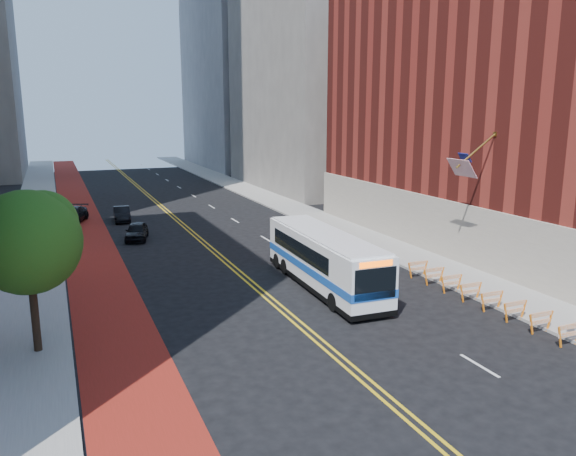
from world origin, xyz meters
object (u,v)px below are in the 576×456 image
Objects in this scene: car_a at (137,231)px; car_c at (73,215)px; car_b at (122,214)px; transit_bus at (324,259)px; street_tree at (29,238)px.

car_c reaches higher than car_a.
car_a is 0.99× the size of car_b.
transit_bus is at bearing -67.62° from car_b.
street_tree is 15.55m from transit_bus.
car_b is (-8.27, 24.32, -1.01)m from transit_bus.
street_tree is 1.71× the size of car_b.
car_a is at bearing 71.10° from street_tree.
car_b is at bearing 76.72° from street_tree.
car_b is 0.84× the size of car_c.
car_c is at bearing 169.45° from car_b.
car_a reaches higher than car_b.
car_a is 10.09m from car_c.
car_a is at bearing -85.14° from car_b.
car_c is (-4.12, 1.04, 0.03)m from car_b.
car_c is at bearing 118.08° from transit_bus.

